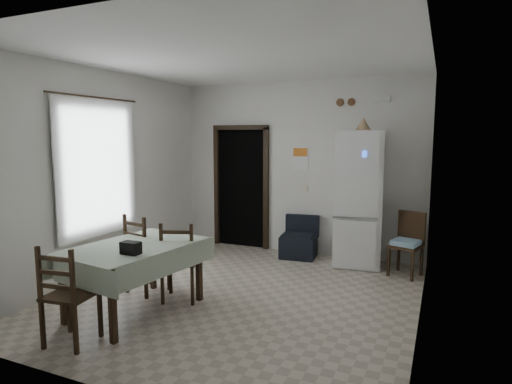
{
  "coord_description": "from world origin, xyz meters",
  "views": [
    {
      "loc": [
        2.26,
        -4.64,
        1.98
      ],
      "look_at": [
        0.0,
        0.5,
        1.25
      ],
      "focal_mm": 30.0,
      "sensor_mm": 36.0,
      "label": 1
    }
  ],
  "objects_px": {
    "corner_chair": "(406,245)",
    "dining_chair_near_head": "(71,294)",
    "navy_seat": "(299,237)",
    "dining_chair_far_left": "(147,253)",
    "fridge": "(360,199)",
    "dining_chair_far_right": "(181,260)",
    "dining_table": "(136,279)"
  },
  "relations": [
    {
      "from": "fridge",
      "to": "corner_chair",
      "type": "height_order",
      "value": "fridge"
    },
    {
      "from": "dining_chair_far_right",
      "to": "dining_chair_near_head",
      "type": "bearing_deg",
      "value": 56.7
    },
    {
      "from": "dining_chair_far_left",
      "to": "dining_chair_near_head",
      "type": "distance_m",
      "value": 1.44
    },
    {
      "from": "dining_chair_far_left",
      "to": "dining_chair_far_right",
      "type": "distance_m",
      "value": 0.54
    },
    {
      "from": "navy_seat",
      "to": "dining_chair_near_head",
      "type": "distance_m",
      "value": 3.86
    },
    {
      "from": "corner_chair",
      "to": "dining_chair_far_right",
      "type": "relative_size",
      "value": 0.94
    },
    {
      "from": "navy_seat",
      "to": "dining_chair_far_left",
      "type": "xyz_separation_m",
      "value": [
        -1.28,
        -2.28,
        0.17
      ]
    },
    {
      "from": "corner_chair",
      "to": "dining_chair_near_head",
      "type": "distance_m",
      "value": 4.39
    },
    {
      "from": "corner_chair",
      "to": "dining_table",
      "type": "height_order",
      "value": "corner_chair"
    },
    {
      "from": "dining_table",
      "to": "dining_chair_far_left",
      "type": "relative_size",
      "value": 1.47
    },
    {
      "from": "fridge",
      "to": "dining_table",
      "type": "relative_size",
      "value": 1.39
    },
    {
      "from": "fridge",
      "to": "dining_table",
      "type": "bearing_deg",
      "value": -131.98
    },
    {
      "from": "corner_chair",
      "to": "dining_chair_far_left",
      "type": "height_order",
      "value": "dining_chair_far_left"
    },
    {
      "from": "dining_table",
      "to": "dining_chair_far_left",
      "type": "bearing_deg",
      "value": 124.65
    },
    {
      "from": "fridge",
      "to": "corner_chair",
      "type": "bearing_deg",
      "value": -29.83
    },
    {
      "from": "dining_table",
      "to": "dining_chair_far_right",
      "type": "height_order",
      "value": "dining_chair_far_right"
    },
    {
      "from": "fridge",
      "to": "dining_table",
      "type": "height_order",
      "value": "fridge"
    },
    {
      "from": "dining_chair_far_left",
      "to": "dining_chair_near_head",
      "type": "bearing_deg",
      "value": 110.87
    },
    {
      "from": "dining_table",
      "to": "dining_chair_far_right",
      "type": "bearing_deg",
      "value": 72.52
    },
    {
      "from": "corner_chair",
      "to": "dining_chair_near_head",
      "type": "bearing_deg",
      "value": -111.19
    },
    {
      "from": "fridge",
      "to": "dining_chair_near_head",
      "type": "bearing_deg",
      "value": -126.3
    },
    {
      "from": "fridge",
      "to": "navy_seat",
      "type": "relative_size",
      "value": 3.06
    },
    {
      "from": "dining_chair_far_left",
      "to": "dining_chair_far_right",
      "type": "height_order",
      "value": "dining_chair_far_left"
    },
    {
      "from": "dining_chair_near_head",
      "to": "dining_chair_far_right",
      "type": "bearing_deg",
      "value": -111.48
    },
    {
      "from": "navy_seat",
      "to": "dining_chair_near_head",
      "type": "height_order",
      "value": "dining_chair_near_head"
    },
    {
      "from": "navy_seat",
      "to": "dining_chair_far_left",
      "type": "bearing_deg",
      "value": -125.85
    },
    {
      "from": "navy_seat",
      "to": "fridge",
      "type": "bearing_deg",
      "value": -6.45
    },
    {
      "from": "dining_chair_far_left",
      "to": "dining_chair_far_right",
      "type": "bearing_deg",
      "value": -173.69
    },
    {
      "from": "fridge",
      "to": "dining_chair_near_head",
      "type": "relative_size",
      "value": 2.09
    },
    {
      "from": "corner_chair",
      "to": "dining_chair_near_head",
      "type": "xyz_separation_m",
      "value": [
        -2.76,
        -3.41,
        0.04
      ]
    },
    {
      "from": "fridge",
      "to": "dining_table",
      "type": "distance_m",
      "value": 3.53
    },
    {
      "from": "dining_chair_far_left",
      "to": "dining_table",
      "type": "bearing_deg",
      "value": 128.72
    }
  ]
}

